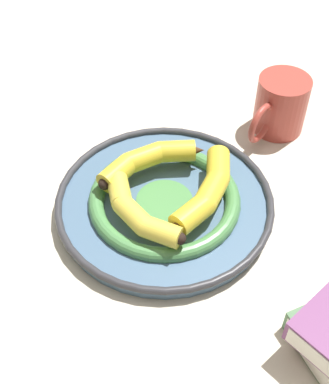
{
  "coord_description": "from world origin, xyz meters",
  "views": [
    {
      "loc": [
        0.43,
        -0.27,
        0.6
      ],
      "look_at": [
        0.01,
        0.03,
        0.04
      ],
      "focal_mm": 50.0,
      "sensor_mm": 36.0,
      "label": 1
    }
  ],
  "objects_px": {
    "banana_c": "(136,211)",
    "coffee_mug": "(280,105)",
    "decorative_bowl": "(164,202)",
    "banana_a": "(207,192)",
    "banana_b": "(148,160)"
  },
  "relations": [
    {
      "from": "banana_b",
      "to": "banana_c",
      "type": "xyz_separation_m",
      "value": [
        0.07,
        -0.07,
        -0.0
      ]
    },
    {
      "from": "banana_b",
      "to": "coffee_mug",
      "type": "xyz_separation_m",
      "value": [
        0.01,
        0.25,
        0.0
      ]
    },
    {
      "from": "decorative_bowl",
      "to": "banana_a",
      "type": "distance_m",
      "value": 0.07
    },
    {
      "from": "banana_c",
      "to": "coffee_mug",
      "type": "height_order",
      "value": "coffee_mug"
    },
    {
      "from": "banana_a",
      "to": "banana_b",
      "type": "xyz_separation_m",
      "value": [
        -0.1,
        -0.03,
        -0.0
      ]
    },
    {
      "from": "banana_b",
      "to": "decorative_bowl",
      "type": "bearing_deg",
      "value": 85.58
    },
    {
      "from": "banana_a",
      "to": "coffee_mug",
      "type": "bearing_deg",
      "value": -9.26
    },
    {
      "from": "decorative_bowl",
      "to": "banana_c",
      "type": "xyz_separation_m",
      "value": [
        0.01,
        -0.06,
        0.03
      ]
    },
    {
      "from": "banana_a",
      "to": "coffee_mug",
      "type": "height_order",
      "value": "coffee_mug"
    },
    {
      "from": "decorative_bowl",
      "to": "coffee_mug",
      "type": "relative_size",
      "value": 2.34
    },
    {
      "from": "decorative_bowl",
      "to": "banana_c",
      "type": "distance_m",
      "value": 0.07
    },
    {
      "from": "banana_a",
      "to": "banana_c",
      "type": "xyz_separation_m",
      "value": [
        -0.03,
        -0.1,
        -0.0
      ]
    },
    {
      "from": "banana_a",
      "to": "banana_b",
      "type": "distance_m",
      "value": 0.11
    },
    {
      "from": "decorative_bowl",
      "to": "banana_b",
      "type": "xyz_separation_m",
      "value": [
        -0.06,
        0.01,
        0.03
      ]
    },
    {
      "from": "banana_c",
      "to": "coffee_mug",
      "type": "distance_m",
      "value": 0.32
    }
  ]
}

